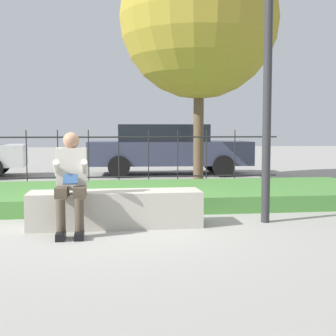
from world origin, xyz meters
TOP-DOWN VIEW (x-y plane):
  - ground_plane at (0.00, 0.00)m, footprint 60.00×60.00m
  - stone_bench at (0.16, 0.00)m, footprint 2.32×0.59m
  - person_seated_reader at (-0.40, -0.33)m, footprint 0.42×0.73m
  - grass_berm at (0.00, 2.10)m, footprint 10.01×2.80m
  - iron_fence at (0.00, 4.15)m, footprint 8.01×0.03m
  - car_parked_center at (1.86, 7.28)m, footprint 4.78×2.11m
  - street_lamp at (2.28, 0.01)m, footprint 0.28×0.28m
  - tree_behind_fence at (2.32, 4.98)m, footprint 3.84×3.84m

SIDE VIEW (x-z plane):
  - ground_plane at x=0.00m, z-range 0.00..0.00m
  - grass_berm at x=0.00m, z-range 0.00..0.26m
  - stone_bench at x=0.16m, z-range -0.03..0.46m
  - iron_fence at x=0.00m, z-range 0.03..1.35m
  - person_seated_reader at x=-0.40m, z-range 0.07..1.35m
  - car_parked_center at x=1.86m, z-range 0.04..1.51m
  - street_lamp at x=2.28m, z-range 0.46..4.59m
  - tree_behind_fence at x=2.32m, z-range 1.03..6.94m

